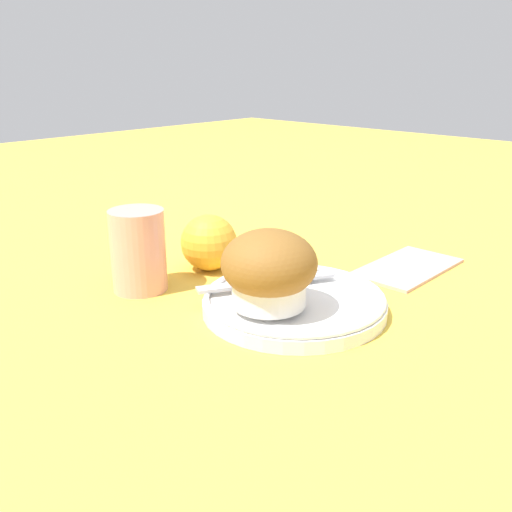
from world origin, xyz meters
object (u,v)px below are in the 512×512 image
at_px(butter_knife, 267,282).
at_px(juice_glass, 138,250).
at_px(orange_fruit, 209,243).
at_px(muffin, 269,269).

relative_size(butter_knife, juice_glass, 1.55).
xyz_separation_m(butter_knife, orange_fruit, (0.02, 0.12, 0.01)).
distance_m(orange_fruit, juice_glass, 0.10).
relative_size(butter_knife, orange_fruit, 2.07).
bearing_deg(orange_fruit, muffin, -111.78).
height_order(butter_knife, juice_glass, juice_glass).
height_order(butter_knife, orange_fruit, orange_fruit).
xyz_separation_m(butter_knife, juice_glass, (-0.08, 0.13, 0.03)).
bearing_deg(butter_knife, muffin, -108.14).
bearing_deg(juice_glass, butter_knife, -58.92).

